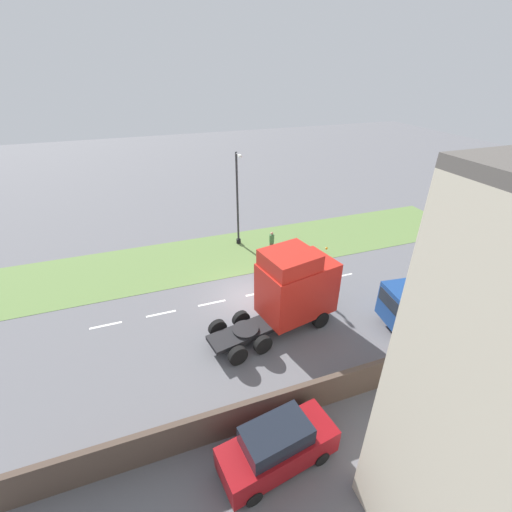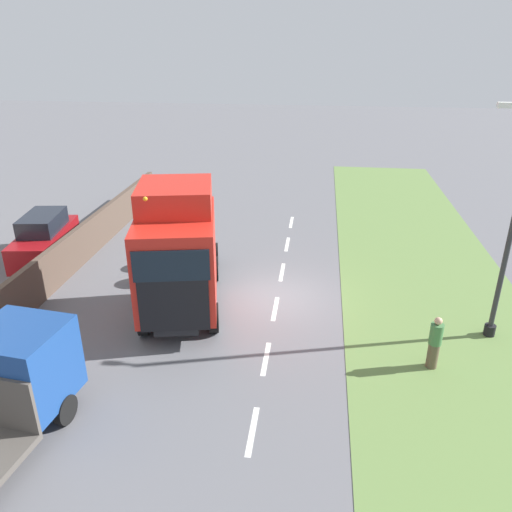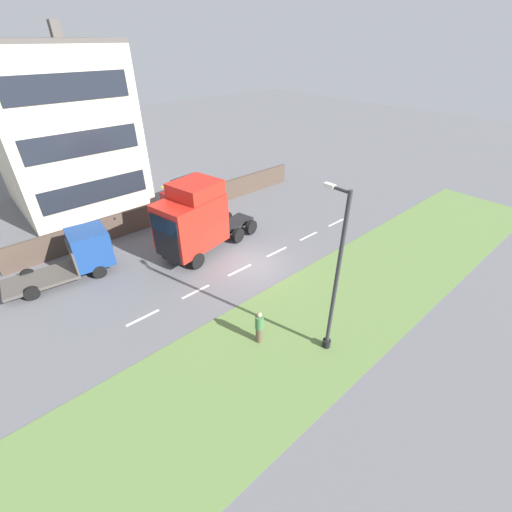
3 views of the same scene
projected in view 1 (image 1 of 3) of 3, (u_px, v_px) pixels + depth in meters
The scene contains 9 objects.
ground_plane at pixel (246, 296), 22.70m from camera, with size 120.00×120.00×0.00m, color slate.
grass_verge at pixel (223, 254), 27.61m from camera, with size 7.00×44.00×0.01m.
lane_markings at pixel (236, 298), 22.49m from camera, with size 0.16×17.80×0.00m.
boundary_wall at pixel (309, 396), 14.91m from camera, with size 0.25×24.00×1.71m.
lorry_cab at pixel (293, 288), 19.23m from camera, with size 4.01×7.79×4.98m.
flatbed_truck at pixel (411, 307), 19.41m from camera, with size 2.82×6.13×2.70m.
parked_car at pixel (278, 446), 12.76m from camera, with size 2.38×4.71×2.17m.
lamp_post at pixel (238, 205), 27.50m from camera, with size 1.31×0.37×7.69m.
pedestrian at pixel (272, 242), 27.58m from camera, with size 0.39×0.39×1.76m.
Camera 1 is at (17.57, -5.51, 13.55)m, focal length 24.00 mm.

